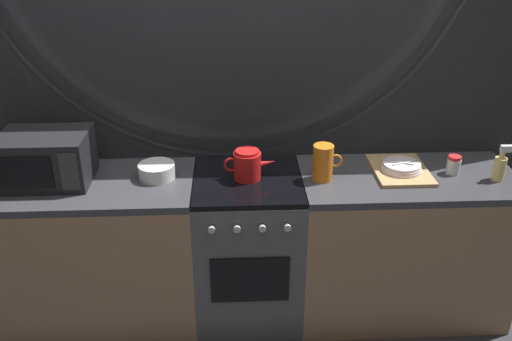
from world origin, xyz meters
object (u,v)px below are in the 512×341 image
(stove_unit, at_px, (248,248))
(spice_jar, at_px, (454,165))
(microwave, at_px, (46,158))
(kettle, at_px, (247,165))
(dish_pile, at_px, (401,168))
(pitcher, at_px, (323,163))
(mixing_bowl, at_px, (157,171))
(spray_bottle, at_px, (500,167))

(stove_unit, relative_size, spice_jar, 8.57)
(stove_unit, distance_m, microwave, 1.22)
(microwave, bearing_deg, spice_jar, -0.31)
(stove_unit, bearing_deg, kettle, 90.41)
(microwave, xyz_separation_m, kettle, (1.07, -0.02, -0.05))
(stove_unit, bearing_deg, dish_pile, 2.82)
(pitcher, bearing_deg, microwave, 178.06)
(mixing_bowl, distance_m, spice_jar, 1.64)
(stove_unit, bearing_deg, pitcher, -3.06)
(spice_jar, relative_size, spray_bottle, 0.52)
(kettle, height_order, pitcher, pitcher)
(microwave, height_order, pitcher, microwave)
(kettle, relative_size, spray_bottle, 1.40)
(microwave, height_order, spice_jar, microwave)
(stove_unit, relative_size, pitcher, 4.50)
(stove_unit, xyz_separation_m, microwave, (-1.07, 0.03, 0.59))
(stove_unit, height_order, spray_bottle, spray_bottle)
(stove_unit, xyz_separation_m, spray_bottle, (1.36, -0.07, 0.53))
(microwave, distance_m, kettle, 1.07)
(microwave, relative_size, dish_pile, 1.15)
(stove_unit, height_order, dish_pile, dish_pile)
(spice_jar, xyz_separation_m, spray_bottle, (0.22, -0.09, 0.03))
(mixing_bowl, xyz_separation_m, dish_pile, (1.35, -0.00, -0.02))
(spray_bottle, bearing_deg, mixing_bowl, 176.39)
(dish_pile, bearing_deg, microwave, -179.59)
(mixing_bowl, bearing_deg, microwave, -178.57)
(pitcher, height_order, dish_pile, pitcher)
(microwave, bearing_deg, dish_pile, 0.41)
(mixing_bowl, height_order, spice_jar, spice_jar)
(spice_jar, bearing_deg, stove_unit, -179.18)
(stove_unit, bearing_deg, microwave, 178.49)
(stove_unit, distance_m, spray_bottle, 1.46)
(microwave, distance_m, dish_pile, 1.93)
(stove_unit, height_order, mixing_bowl, mixing_bowl)
(microwave, xyz_separation_m, spray_bottle, (2.43, -0.10, -0.06))
(spice_jar, bearing_deg, dish_pile, 174.84)
(microwave, xyz_separation_m, pitcher, (1.48, -0.05, -0.03))
(stove_unit, height_order, pitcher, pitcher)
(mixing_bowl, relative_size, pitcher, 1.00)
(pitcher, bearing_deg, dish_pile, 8.12)
(dish_pile, bearing_deg, kettle, -177.94)
(kettle, bearing_deg, microwave, 179.10)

